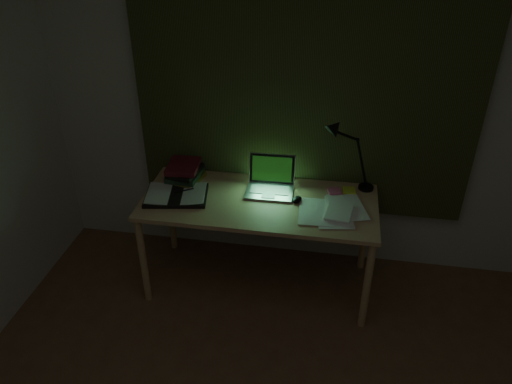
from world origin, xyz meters
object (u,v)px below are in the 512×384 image
open_textbook (176,195)px  desk_lamp (371,152)px  desk (259,243)px  book_stack (185,173)px  laptop (270,179)px  loose_papers (331,210)px

open_textbook → desk_lamp: (1.21, 0.31, 0.25)m
desk → open_textbook: 0.64m
book_stack → desk_lamp: bearing=4.7°
book_stack → desk_lamp: size_ratio=0.45×
book_stack → desk_lamp: desk_lamp is taller
laptop → desk_lamp: bearing=13.4°
loose_papers → desk_lamp: size_ratio=0.68×
laptop → book_stack: 0.59m
desk → open_textbook: size_ratio=3.82×
book_stack → loose_papers: 1.01m
desk → loose_papers: (0.46, -0.04, 0.35)m
book_stack → loose_papers: size_ratio=0.66×
desk_lamp → laptop: bearing=-179.6°
laptop → book_stack: (-0.59, 0.06, -0.05)m
book_stack → laptop: bearing=-6.1°
open_textbook → book_stack: book_stack is taller
desk → loose_papers: size_ratio=4.09×
laptop → desk_lamp: 0.66m
loose_papers → book_stack: bearing=168.2°
desk → desk_lamp: (0.67, 0.26, 0.61)m
open_textbook → loose_papers: 0.99m
laptop → loose_papers: bearing=-20.9°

